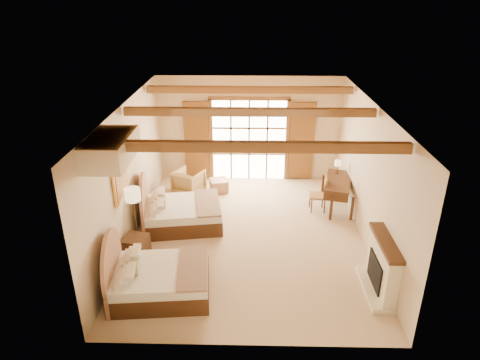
{
  "coord_description": "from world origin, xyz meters",
  "views": [
    {
      "loc": [
        0.01,
        -8.93,
        5.49
      ],
      "look_at": [
        -0.2,
        0.2,
        1.39
      ],
      "focal_mm": 32.0,
      "sensor_mm": 36.0,
      "label": 1
    }
  ],
  "objects_px": {
    "desk": "(337,193)",
    "nightstand": "(136,249)",
    "bed_far": "(176,211)",
    "armchair": "(189,182)",
    "bed_near": "(153,277)"
  },
  "relations": [
    {
      "from": "bed_near",
      "to": "nightstand",
      "type": "bearing_deg",
      "value": 113.68
    },
    {
      "from": "bed_far",
      "to": "nightstand",
      "type": "relative_size",
      "value": 3.6
    },
    {
      "from": "bed_far",
      "to": "armchair",
      "type": "xyz_separation_m",
      "value": [
        0.06,
        1.85,
        -0.03
      ]
    },
    {
      "from": "bed_far",
      "to": "desk",
      "type": "xyz_separation_m",
      "value": [
        4.2,
        1.05,
        0.05
      ]
    },
    {
      "from": "armchair",
      "to": "desk",
      "type": "bearing_deg",
      "value": -164.4
    },
    {
      "from": "bed_far",
      "to": "nightstand",
      "type": "xyz_separation_m",
      "value": [
        -0.63,
        -1.58,
        -0.09
      ]
    },
    {
      "from": "nightstand",
      "to": "bed_near",
      "type": "bearing_deg",
      "value": -51.64
    },
    {
      "from": "bed_far",
      "to": "desk",
      "type": "bearing_deg",
      "value": 5.25
    },
    {
      "from": "bed_near",
      "to": "armchair",
      "type": "distance_m",
      "value": 4.53
    },
    {
      "from": "desk",
      "to": "bed_far",
      "type": "bearing_deg",
      "value": -151.68
    },
    {
      "from": "nightstand",
      "to": "armchair",
      "type": "relative_size",
      "value": 0.76
    },
    {
      "from": "armchair",
      "to": "desk",
      "type": "xyz_separation_m",
      "value": [
        4.14,
        -0.8,
        0.08
      ]
    },
    {
      "from": "bed_near",
      "to": "desk",
      "type": "relative_size",
      "value": 1.24
    },
    {
      "from": "desk",
      "to": "nightstand",
      "type": "bearing_deg",
      "value": -137.18
    },
    {
      "from": "armchair",
      "to": "desk",
      "type": "height_order",
      "value": "desk"
    }
  ]
}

